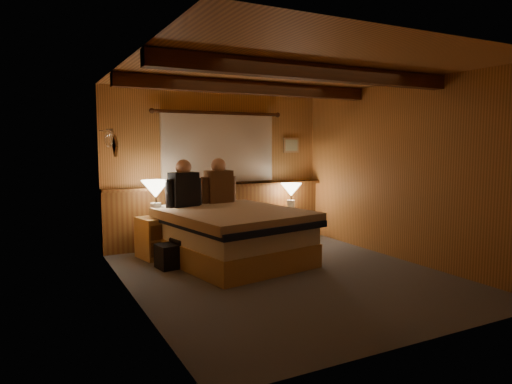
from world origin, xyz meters
TOP-DOWN VIEW (x-y plane):
  - floor at (0.00, 0.00)m, footprint 4.20×4.20m
  - ceiling at (0.00, 0.00)m, footprint 4.20×4.20m
  - wall_back at (0.00, 2.10)m, footprint 3.60×0.00m
  - wall_left at (-1.80, 0.00)m, footprint 0.00×4.20m
  - wall_right at (1.80, 0.00)m, footprint 0.00×4.20m
  - wall_front at (0.00, -2.10)m, footprint 3.60×0.00m
  - wainscot at (0.00, 2.04)m, footprint 3.60×0.23m
  - curtain_window at (0.00, 2.03)m, footprint 2.18×0.09m
  - ceiling_beams at (0.00, 0.15)m, footprint 3.60×1.65m
  - coat_rail at (-1.72, 1.58)m, footprint 0.05×0.55m
  - framed_print at (1.35, 2.08)m, footprint 0.30×0.04m
  - bed at (-0.31, 0.92)m, footprint 1.89×2.28m
  - nightstand_left at (-1.11, 1.57)m, footprint 0.60×0.56m
  - nightstand_right at (1.15, 1.78)m, footprint 0.51×0.47m
  - lamp_left at (-1.13, 1.61)m, footprint 0.39×0.39m
  - lamp_right at (1.14, 1.73)m, footprint 0.34×0.34m
  - person_left at (-0.75, 1.52)m, footprint 0.56×0.30m
  - person_right at (-0.15, 1.69)m, footprint 0.57×0.26m
  - duffel_bag at (-1.04, 0.97)m, footprint 0.55×0.37m

SIDE VIEW (x-z plane):
  - floor at x=0.00m, z-range 0.00..0.00m
  - duffel_bag at x=-1.04m, z-range -0.02..0.34m
  - nightstand_right at x=1.15m, z-range 0.00..0.49m
  - nightstand_left at x=-1.11m, z-range 0.00..0.56m
  - bed at x=-0.31m, z-range 0.01..0.71m
  - wainscot at x=0.00m, z-range 0.02..0.96m
  - lamp_right at x=1.14m, z-range 0.58..1.02m
  - lamp_left at x=-1.13m, z-range 0.67..1.18m
  - person_left at x=-0.75m, z-range 0.63..1.31m
  - person_right at x=-0.15m, z-range 0.63..1.32m
  - wall_left at x=-1.80m, z-range -0.90..3.30m
  - wall_right at x=1.80m, z-range -0.90..3.30m
  - wall_back at x=0.00m, z-range -0.60..3.00m
  - wall_front at x=0.00m, z-range -0.60..3.00m
  - curtain_window at x=0.00m, z-range 0.96..2.08m
  - framed_print at x=1.35m, z-range 1.43..1.68m
  - coat_rail at x=-1.72m, z-range 1.55..1.79m
  - ceiling_beams at x=0.00m, z-range 2.23..2.39m
  - ceiling at x=0.00m, z-range 2.40..2.40m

